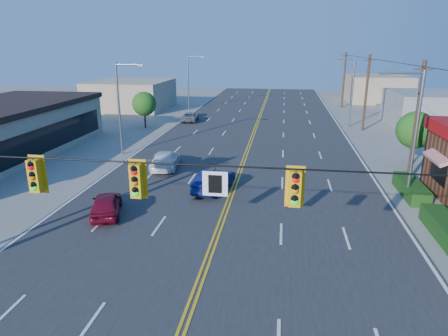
# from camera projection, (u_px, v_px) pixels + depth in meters

# --- Properties ---
(ground) EXTENTS (160.00, 160.00, 0.00)m
(ground) POSITION_uv_depth(u_px,v_px,m) (181.00, 335.00, 13.41)
(ground) COLOR gray
(ground) RESTS_ON ground
(road) EXTENTS (20.00, 120.00, 0.06)m
(road) POSITION_uv_depth(u_px,v_px,m) (242.00, 165.00, 32.31)
(road) COLOR #2D2D30
(road) RESTS_ON ground
(signal_span) EXTENTS (24.32, 0.34, 9.00)m
(signal_span) POSITION_uv_depth(u_px,v_px,m) (172.00, 199.00, 11.99)
(signal_span) COLOR #47301E
(signal_span) RESTS_ON ground
(streetlight_se) EXTENTS (2.55, 0.25, 8.00)m
(streetlight_se) POSITION_uv_depth(u_px,v_px,m) (413.00, 129.00, 23.81)
(streetlight_se) COLOR gray
(streetlight_se) RESTS_ON ground
(streetlight_ne) EXTENTS (2.55, 0.25, 8.00)m
(streetlight_ne) POSITION_uv_depth(u_px,v_px,m) (351.00, 89.00, 46.50)
(streetlight_ne) COLOR gray
(streetlight_ne) RESTS_ON ground
(streetlight_sw) EXTENTS (2.55, 0.25, 8.00)m
(streetlight_sw) POSITION_uv_depth(u_px,v_px,m) (121.00, 104.00, 34.39)
(streetlight_sw) COLOR gray
(streetlight_sw) RESTS_ON ground
(streetlight_nw) EXTENTS (2.55, 0.25, 8.00)m
(streetlight_nw) POSITION_uv_depth(u_px,v_px,m) (190.00, 79.00, 58.98)
(streetlight_nw) COLOR gray
(streetlight_nw) RESTS_ON ground
(utility_pole_near) EXTENTS (0.28, 0.28, 8.40)m
(utility_pole_near) POSITION_uv_depth(u_px,v_px,m) (416.00, 123.00, 27.49)
(utility_pole_near) COLOR #47301E
(utility_pole_near) RESTS_ON ground
(utility_pole_mid) EXTENTS (0.28, 0.28, 8.40)m
(utility_pole_mid) POSITION_uv_depth(u_px,v_px,m) (366.00, 93.00, 44.51)
(utility_pole_mid) COLOR #47301E
(utility_pole_mid) RESTS_ON ground
(utility_pole_far) EXTENTS (0.28, 0.28, 8.40)m
(utility_pole_far) POSITION_uv_depth(u_px,v_px,m) (344.00, 80.00, 61.53)
(utility_pole_far) COLOR #47301E
(utility_pole_far) RESTS_ON ground
(tree_kfc_rear) EXTENTS (2.94, 2.94, 4.41)m
(tree_kfc_rear) POSITION_uv_depth(u_px,v_px,m) (415.00, 130.00, 31.46)
(tree_kfc_rear) COLOR #47301E
(tree_kfc_rear) RESTS_ON ground
(tree_west) EXTENTS (2.80, 2.80, 4.20)m
(tree_west) POSITION_uv_depth(u_px,v_px,m) (144.00, 104.00, 46.55)
(tree_west) COLOR #47301E
(tree_west) RESTS_ON ground
(bld_east_mid) EXTENTS (12.00, 10.00, 4.00)m
(bld_east_mid) POSITION_uv_depth(u_px,v_px,m) (443.00, 110.00, 47.57)
(bld_east_mid) COLOR gray
(bld_east_mid) RESTS_ON ground
(bld_west_far) EXTENTS (11.00, 12.00, 4.20)m
(bld_west_far) POSITION_uv_depth(u_px,v_px,m) (131.00, 95.00, 60.97)
(bld_west_far) COLOR tan
(bld_west_far) RESTS_ON ground
(bld_east_far) EXTENTS (10.00, 10.00, 4.40)m
(bld_east_far) POSITION_uv_depth(u_px,v_px,m) (377.00, 89.00, 68.73)
(bld_east_far) COLOR tan
(bld_east_far) RESTS_ON ground
(car_magenta) EXTENTS (2.69, 4.13, 1.31)m
(car_magenta) POSITION_uv_depth(u_px,v_px,m) (106.00, 205.00, 22.62)
(car_magenta) COLOR maroon
(car_magenta) RESTS_ON ground
(car_blue) EXTENTS (2.43, 4.46, 1.40)m
(car_blue) POSITION_uv_depth(u_px,v_px,m) (214.00, 181.00, 26.43)
(car_blue) COLOR #0D144E
(car_blue) RESTS_ON ground
(car_white) EXTENTS (2.45, 4.95, 1.38)m
(car_white) POSITION_uv_depth(u_px,v_px,m) (166.00, 160.00, 31.29)
(car_white) COLOR white
(car_white) RESTS_ON ground
(car_silver) EXTENTS (2.28, 4.32, 1.16)m
(car_silver) POSITION_uv_depth(u_px,v_px,m) (190.00, 117.00, 50.77)
(car_silver) COLOR #99989D
(car_silver) RESTS_ON ground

